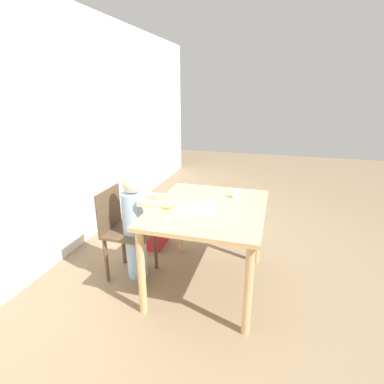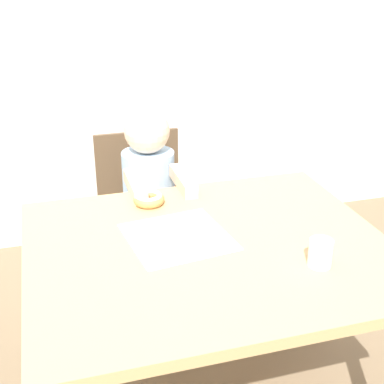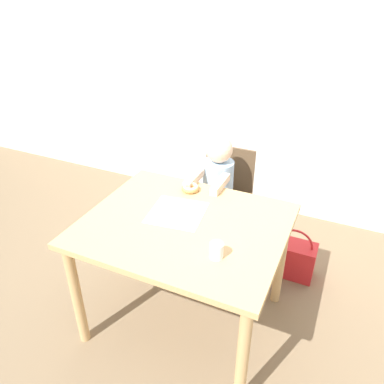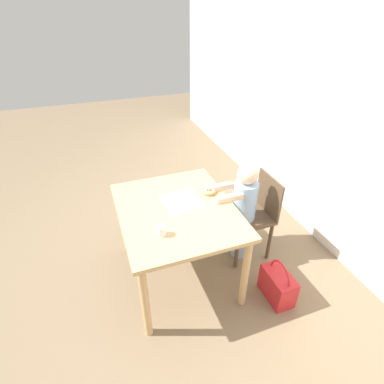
% 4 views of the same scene
% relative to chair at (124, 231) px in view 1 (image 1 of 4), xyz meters
% --- Properties ---
extents(ground_plane, '(12.00, 12.00, 0.00)m').
position_rel_chair_xyz_m(ground_plane, '(0.05, -0.77, -0.45)').
color(ground_plane, '#7A664C').
extents(wall_back, '(8.00, 0.05, 2.50)m').
position_rel_chair_xyz_m(wall_back, '(0.05, 0.80, 0.80)').
color(wall_back, silver).
rests_on(wall_back, ground_plane).
extents(dining_table, '(1.11, 0.92, 0.75)m').
position_rel_chair_xyz_m(dining_table, '(0.05, -0.77, 0.20)').
color(dining_table, tan).
rests_on(dining_table, ground_plane).
extents(chair, '(0.38, 0.42, 0.84)m').
position_rel_chair_xyz_m(chair, '(0.00, 0.00, 0.00)').
color(chair, brown).
rests_on(chair, ground_plane).
extents(child_figure, '(0.23, 0.44, 1.01)m').
position_rel_chair_xyz_m(child_figure, '(0.00, -0.12, 0.08)').
color(child_figure, '#99BCE0').
rests_on(child_figure, ground_plane).
extents(donut, '(0.11, 0.11, 0.04)m').
position_rel_chair_xyz_m(donut, '(-0.07, -0.44, 0.33)').
color(donut, tan).
rests_on(donut, dining_table).
extents(napkin, '(0.34, 0.34, 0.00)m').
position_rel_chair_xyz_m(napkin, '(-0.03, -0.70, 0.31)').
color(napkin, white).
rests_on(napkin, dining_table).
extents(handbag, '(0.32, 0.18, 0.40)m').
position_rel_chair_xyz_m(handbag, '(0.59, -0.06, -0.31)').
color(handbag, red).
rests_on(handbag, ground_plane).
extents(cup, '(0.07, 0.07, 0.08)m').
position_rel_chair_xyz_m(cup, '(0.32, -0.97, 0.35)').
color(cup, white).
rests_on(cup, dining_table).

